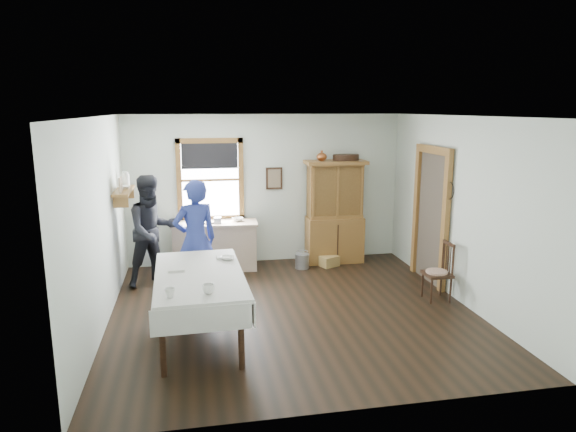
{
  "coord_description": "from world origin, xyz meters",
  "views": [
    {
      "loc": [
        -1.33,
        -6.68,
        2.81
      ],
      "look_at": [
        -0.0,
        0.3,
        1.31
      ],
      "focal_mm": 32.0,
      "sensor_mm": 36.0,
      "label": 1
    }
  ],
  "objects_px": {
    "china_hutch": "(335,212)",
    "woman_blue": "(196,245)",
    "wicker_basket": "(329,261)",
    "pail": "(302,261)",
    "dining_table": "(200,305)",
    "work_counter": "(215,246)",
    "spindle_chair": "(437,271)",
    "figure_dark": "(153,235)"
  },
  "relations": [
    {
      "from": "spindle_chair",
      "to": "woman_blue",
      "type": "xyz_separation_m",
      "value": [
        -3.5,
        0.72,
        0.39
      ]
    },
    {
      "from": "work_counter",
      "to": "dining_table",
      "type": "bearing_deg",
      "value": -92.79
    },
    {
      "from": "spindle_chair",
      "to": "figure_dark",
      "type": "relative_size",
      "value": 0.53
    },
    {
      "from": "spindle_chair",
      "to": "pail",
      "type": "bearing_deg",
      "value": 131.25
    },
    {
      "from": "dining_table",
      "to": "pail",
      "type": "relative_size",
      "value": 7.81
    },
    {
      "from": "china_hutch",
      "to": "dining_table",
      "type": "bearing_deg",
      "value": -131.12
    },
    {
      "from": "wicker_basket",
      "to": "china_hutch",
      "type": "bearing_deg",
      "value": 59.74
    },
    {
      "from": "work_counter",
      "to": "spindle_chair",
      "type": "distance_m",
      "value": 3.8
    },
    {
      "from": "china_hutch",
      "to": "figure_dark",
      "type": "xyz_separation_m",
      "value": [
        -3.2,
        -0.69,
        -0.11
      ]
    },
    {
      "from": "dining_table",
      "to": "figure_dark",
      "type": "relative_size",
      "value": 1.26
    },
    {
      "from": "work_counter",
      "to": "pail",
      "type": "relative_size",
      "value": 5.57
    },
    {
      "from": "pail",
      "to": "wicker_basket",
      "type": "height_order",
      "value": "pail"
    },
    {
      "from": "dining_table",
      "to": "spindle_chair",
      "type": "relative_size",
      "value": 2.36
    },
    {
      "from": "china_hutch",
      "to": "woman_blue",
      "type": "bearing_deg",
      "value": -149.48
    },
    {
      "from": "dining_table",
      "to": "woman_blue",
      "type": "distance_m",
      "value": 1.42
    },
    {
      "from": "spindle_chair",
      "to": "figure_dark",
      "type": "distance_m",
      "value": 4.44
    },
    {
      "from": "spindle_chair",
      "to": "pail",
      "type": "distance_m",
      "value": 2.5
    },
    {
      "from": "china_hutch",
      "to": "woman_blue",
      "type": "distance_m",
      "value": 2.93
    },
    {
      "from": "china_hutch",
      "to": "dining_table",
      "type": "xyz_separation_m",
      "value": [
        -2.51,
        -2.82,
        -0.52
      ]
    },
    {
      "from": "spindle_chair",
      "to": "woman_blue",
      "type": "distance_m",
      "value": 3.59
    },
    {
      "from": "pail",
      "to": "woman_blue",
      "type": "xyz_separation_m",
      "value": [
        -1.86,
        -1.15,
        0.7
      ]
    },
    {
      "from": "spindle_chair",
      "to": "wicker_basket",
      "type": "height_order",
      "value": "spindle_chair"
    },
    {
      "from": "woman_blue",
      "to": "work_counter",
      "type": "bearing_deg",
      "value": -122.19
    },
    {
      "from": "woman_blue",
      "to": "figure_dark",
      "type": "relative_size",
      "value": 1.01
    },
    {
      "from": "china_hutch",
      "to": "pail",
      "type": "height_order",
      "value": "china_hutch"
    },
    {
      "from": "dining_table",
      "to": "figure_dark",
      "type": "height_order",
      "value": "figure_dark"
    },
    {
      "from": "china_hutch",
      "to": "wicker_basket",
      "type": "distance_m",
      "value": 0.91
    },
    {
      "from": "china_hutch",
      "to": "wicker_basket",
      "type": "xyz_separation_m",
      "value": [
        -0.17,
        -0.29,
        -0.84
      ]
    },
    {
      "from": "dining_table",
      "to": "china_hutch",
      "type": "bearing_deg",
      "value": 48.28
    },
    {
      "from": "work_counter",
      "to": "wicker_basket",
      "type": "bearing_deg",
      "value": -2.52
    },
    {
      "from": "spindle_chair",
      "to": "wicker_basket",
      "type": "relative_size",
      "value": 2.74
    },
    {
      "from": "woman_blue",
      "to": "dining_table",
      "type": "bearing_deg",
      "value": 72.82
    },
    {
      "from": "china_hutch",
      "to": "pail",
      "type": "xyz_separation_m",
      "value": [
        -0.68,
        -0.31,
        -0.81
      ]
    },
    {
      "from": "work_counter",
      "to": "woman_blue",
      "type": "distance_m",
      "value": 1.5
    },
    {
      "from": "pail",
      "to": "woman_blue",
      "type": "relative_size",
      "value": 0.16
    },
    {
      "from": "china_hutch",
      "to": "dining_table",
      "type": "relative_size",
      "value": 0.9
    },
    {
      "from": "work_counter",
      "to": "woman_blue",
      "type": "height_order",
      "value": "woman_blue"
    },
    {
      "from": "china_hutch",
      "to": "spindle_chair",
      "type": "height_order",
      "value": "china_hutch"
    },
    {
      "from": "wicker_basket",
      "to": "figure_dark",
      "type": "bearing_deg",
      "value": -172.53
    },
    {
      "from": "work_counter",
      "to": "china_hutch",
      "type": "height_order",
      "value": "china_hutch"
    },
    {
      "from": "dining_table",
      "to": "woman_blue",
      "type": "height_order",
      "value": "woman_blue"
    },
    {
      "from": "dining_table",
      "to": "work_counter",
      "type": "bearing_deg",
      "value": 83.41
    }
  ]
}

